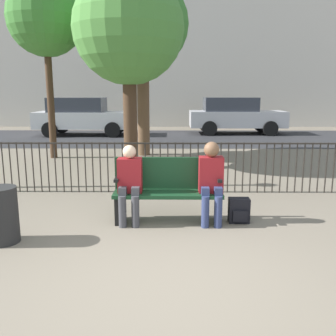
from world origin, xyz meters
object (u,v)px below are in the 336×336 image
at_px(seated_person_1, 211,178).
at_px(parked_car_1, 83,116).
at_px(trash_bin, 1,215).
at_px(parked_car_0, 235,115).
at_px(park_bench, 168,188).
at_px(tree_1, 142,25).
at_px(tree_0, 46,19).
at_px(seated_person_0, 130,180).
at_px(tree_2, 129,30).
at_px(backpack, 239,211).

height_order(seated_person_1, parked_car_1, parked_car_1).
bearing_deg(trash_bin, parked_car_0, 68.42).
bearing_deg(park_bench, seated_person_1, -11.90).
relative_size(parked_car_1, trash_bin, 5.91).
bearing_deg(tree_1, tree_0, -168.28).
distance_m(seated_person_0, trash_bin, 1.71).
bearing_deg(tree_2, trash_bin, -103.35).
distance_m(tree_2, parked_car_1, 8.11).
relative_size(park_bench, tree_1, 0.31).
xyz_separation_m(park_bench, parked_car_0, (2.89, 11.66, 0.35)).
relative_size(tree_1, parked_car_1, 1.20).
xyz_separation_m(park_bench, tree_2, (-0.95, 3.83, 2.78)).
xyz_separation_m(park_bench, tree_1, (-0.78, 5.85, 3.21)).
distance_m(park_bench, seated_person_1, 0.65).
height_order(park_bench, tree_0, tree_0).
relative_size(tree_1, parked_car_0, 1.20).
bearing_deg(tree_0, seated_person_1, -54.05).
distance_m(seated_person_1, backpack, 0.65).
xyz_separation_m(backpack, trash_bin, (-3.09, -0.77, 0.18)).
xyz_separation_m(backpack, tree_1, (-1.81, 5.93, 3.53)).
height_order(park_bench, parked_car_1, parked_car_1).
xyz_separation_m(park_bench, seated_person_1, (0.61, -0.13, 0.18)).
bearing_deg(seated_person_1, park_bench, 168.10).
distance_m(backpack, tree_1, 7.13).
bearing_deg(backpack, parked_car_1, 113.44).
bearing_deg(seated_person_0, tree_0, 117.18).
distance_m(seated_person_0, tree_2, 4.78).
bearing_deg(trash_bin, tree_2, 76.65).
height_order(park_bench, seated_person_1, seated_person_1).
height_order(park_bench, tree_2, tree_2).
xyz_separation_m(seated_person_1, parked_car_0, (2.28, 11.79, 0.18)).
xyz_separation_m(tree_1, parked_car_1, (-3.01, 5.18, -2.86)).
relative_size(tree_0, parked_car_1, 1.15).
relative_size(tree_2, parked_car_1, 1.10).
bearing_deg(parked_car_1, tree_0, -85.48).
bearing_deg(tree_1, park_bench, -82.37).
bearing_deg(parked_car_1, seated_person_0, -73.76).
bearing_deg(seated_person_1, tree_1, 103.11).
xyz_separation_m(tree_1, tree_2, (-0.17, -2.02, -0.43)).
distance_m(backpack, parked_car_0, 11.91).
bearing_deg(tree_0, backpack, -51.04).
distance_m(parked_car_0, parked_car_1, 6.71).
relative_size(seated_person_0, tree_0, 0.23).
relative_size(park_bench, seated_person_0, 1.38).
xyz_separation_m(seated_person_0, backpack, (1.57, 0.05, -0.46)).
relative_size(seated_person_0, parked_car_1, 0.27).
bearing_deg(backpack, seated_person_1, -173.76).
bearing_deg(trash_bin, seated_person_1, 15.15).
distance_m(seated_person_0, parked_car_0, 12.29).
relative_size(backpack, tree_1, 0.07).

